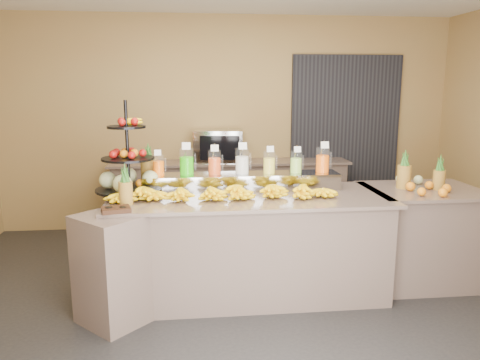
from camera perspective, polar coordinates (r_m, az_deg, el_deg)
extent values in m
plane|color=black|center=(4.24, 1.64, -15.22)|extent=(6.00, 6.00, 0.00)
cube|color=olive|center=(6.30, -1.44, 6.91)|extent=(6.00, 0.02, 2.80)
cube|color=black|center=(6.60, 12.65, 5.10)|extent=(1.50, 0.06, 2.20)
cube|color=gray|center=(4.33, 1.13, -8.11)|extent=(2.40, 0.90, 0.90)
cube|color=gray|center=(4.20, 1.15, -2.13)|extent=(2.50, 1.00, 0.03)
cube|color=gray|center=(3.98, -15.04, -10.38)|extent=(0.71, 0.71, 0.90)
cube|color=gray|center=(4.93, 21.10, -6.46)|extent=(1.00, 0.80, 0.90)
cube|color=gray|center=(4.81, 21.50, -1.18)|extent=(1.08, 0.88, 0.03)
cube|color=gray|center=(6.19, -1.19, -2.08)|extent=(3.00, 0.50, 0.90)
cube|color=gray|center=(6.10, -1.21, 2.17)|extent=(3.10, 0.55, 0.03)
cube|color=gray|center=(4.45, 0.25, -0.17)|extent=(1.85, 0.30, 0.15)
cylinder|color=silver|center=(4.40, -9.91, 1.81)|extent=(0.11, 0.11, 0.19)
cylinder|color=#FD5E00|center=(4.40, -9.89, 1.41)|extent=(0.10, 0.10, 0.13)
cylinder|color=gray|center=(4.40, -10.09, 2.39)|extent=(0.01, 0.01, 0.23)
cube|color=white|center=(4.33, -10.00, 3.31)|extent=(0.06, 0.02, 0.05)
cylinder|color=silver|center=(4.38, -6.52, 2.21)|extent=(0.13, 0.13, 0.25)
cylinder|color=#1FBB00|center=(4.39, -6.51, 1.71)|extent=(0.12, 0.12, 0.17)
cylinder|color=gray|center=(4.39, -6.76, 2.95)|extent=(0.01, 0.01, 0.29)
cube|color=white|center=(4.30, -6.57, 4.14)|extent=(0.08, 0.02, 0.07)
cylinder|color=silver|center=(4.39, -3.12, 2.15)|extent=(0.12, 0.12, 0.22)
cylinder|color=#DB4614|center=(4.40, -3.12, 1.69)|extent=(0.11, 0.11, 0.15)
cylinder|color=gray|center=(4.39, -3.34, 2.82)|extent=(0.01, 0.01, 0.27)
cube|color=white|center=(4.32, -3.10, 3.90)|extent=(0.07, 0.02, 0.06)
cylinder|color=silver|center=(4.41, 0.25, 2.31)|extent=(0.13, 0.13, 0.24)
cylinder|color=silver|center=(4.42, 0.25, 1.82)|extent=(0.12, 0.12, 0.16)
cylinder|color=gray|center=(4.41, 0.02, 3.02)|extent=(0.01, 0.01, 0.28)
cube|color=white|center=(4.33, 0.34, 4.17)|extent=(0.08, 0.02, 0.07)
cylinder|color=silver|center=(4.45, 3.58, 2.18)|extent=(0.11, 0.11, 0.21)
cylinder|color=gold|center=(4.46, 3.57, 1.75)|extent=(0.11, 0.11, 0.14)
cylinder|color=gray|center=(4.45, 3.38, 2.80)|extent=(0.01, 0.01, 0.25)
cube|color=white|center=(4.38, 3.72, 3.79)|extent=(0.07, 0.02, 0.06)
cylinder|color=silver|center=(4.50, 6.84, 2.19)|extent=(0.11, 0.11, 0.20)
cylinder|color=#99D14D|center=(4.51, 6.83, 1.78)|extent=(0.10, 0.10, 0.14)
cylinder|color=gray|center=(4.50, 6.65, 2.79)|extent=(0.01, 0.01, 0.24)
cube|color=white|center=(4.44, 7.03, 3.74)|extent=(0.06, 0.02, 0.06)
cylinder|color=silver|center=(4.57, 10.03, 2.43)|extent=(0.13, 0.13, 0.24)
cylinder|color=#F45900|center=(4.57, 10.01, 1.97)|extent=(0.12, 0.12, 0.16)
cylinder|color=gray|center=(4.56, 9.82, 3.12)|extent=(0.01, 0.01, 0.28)
cube|color=white|center=(4.49, 10.31, 4.22)|extent=(0.08, 0.02, 0.06)
ellipsoid|color=yellow|center=(4.12, -14.08, -1.83)|extent=(0.24, 0.18, 0.10)
ellipsoid|color=yellow|center=(4.09, -10.60, -1.76)|extent=(0.24, 0.18, 0.10)
ellipsoid|color=yellow|center=(4.08, -7.08, -1.69)|extent=(0.24, 0.18, 0.10)
ellipsoid|color=yellow|center=(4.08, -3.56, -1.61)|extent=(0.24, 0.18, 0.10)
ellipsoid|color=yellow|center=(4.10, -0.06, -1.53)|extent=(0.24, 0.18, 0.10)
ellipsoid|color=yellow|center=(4.14, 3.40, -1.44)|extent=(0.24, 0.18, 0.10)
ellipsoid|color=yellow|center=(4.18, 6.78, -1.35)|extent=(0.24, 0.18, 0.10)
ellipsoid|color=yellow|center=(4.25, 10.08, -1.26)|extent=(0.24, 0.18, 0.10)
ellipsoid|color=yellow|center=(4.08, -11.69, -0.82)|extent=(0.20, 0.16, 0.09)
ellipsoid|color=yellow|center=(4.06, -7.74, -0.74)|extent=(0.20, 0.16, 0.09)
ellipsoid|color=yellow|center=(4.07, -3.79, -0.65)|extent=(0.20, 0.16, 0.09)
ellipsoid|color=yellow|center=(4.09, 0.15, -0.56)|extent=(0.20, 0.16, 0.09)
ellipsoid|color=yellow|center=(4.13, 4.02, -0.47)|extent=(0.20, 0.16, 0.09)
ellipsoid|color=yellow|center=(4.19, 7.81, -0.38)|extent=(0.20, 0.16, 0.09)
cylinder|color=black|center=(4.29, -13.56, 3.81)|extent=(0.03, 0.03, 0.85)
cylinder|color=black|center=(4.36, -13.33, -1.11)|extent=(0.67, 0.67, 0.02)
cylinder|color=black|center=(4.31, -13.50, 2.56)|extent=(0.53, 0.53, 0.02)
cylinder|color=black|center=(4.27, -13.68, 6.31)|extent=(0.38, 0.38, 0.02)
sphere|color=#ADB77E|center=(4.32, -10.91, 0.11)|extent=(0.16, 0.16, 0.16)
sphere|color=maroon|center=(4.28, -11.78, 3.24)|extent=(0.08, 0.08, 0.08)
sphere|color=orange|center=(4.36, -14.59, -0.46)|extent=(0.08, 0.08, 0.08)
cube|color=#321B0D|center=(3.80, -14.88, -3.49)|extent=(0.25, 0.21, 0.03)
cylinder|color=brown|center=(3.98, -13.74, -1.58)|extent=(0.11, 0.11, 0.19)
cone|color=#20511B|center=(3.94, -13.86, 0.92)|extent=(0.06, 0.06, 0.16)
cylinder|color=brown|center=(4.55, -11.02, 0.74)|extent=(0.15, 0.15, 0.28)
cone|color=#20511B|center=(4.51, -11.13, 3.51)|extent=(0.08, 0.08, 0.16)
cylinder|color=brown|center=(4.75, 19.35, 0.37)|extent=(0.12, 0.12, 0.22)
cylinder|color=brown|center=(4.81, 23.08, 0.01)|extent=(0.11, 0.11, 0.18)
ellipsoid|color=orange|center=(4.63, 22.06, -0.99)|extent=(0.33, 0.22, 0.08)
cube|color=gray|center=(6.06, -2.65, 4.20)|extent=(0.66, 0.50, 0.41)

